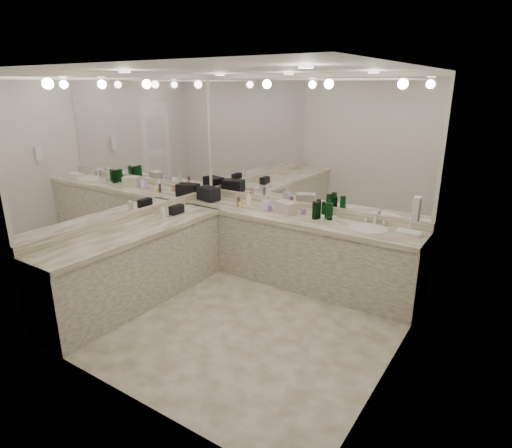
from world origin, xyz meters
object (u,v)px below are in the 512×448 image
Objects in this scene: black_toiletry_bag at (208,194)px; soap_bottle_c at (289,209)px; wall_phone at (416,209)px; hand_towel at (409,233)px; soap_bottle_a at (249,199)px; soap_bottle_b at (267,203)px; sink at (368,229)px; cream_cosmetic_case at (286,208)px.

soap_bottle_c is at bearing 0.38° from black_toiletry_bag.
hand_towel is (-0.17, 0.55, -0.43)m from wall_phone.
wall_phone is at bearing -13.43° from soap_bottle_a.
soap_bottle_b is (0.31, -0.03, -0.01)m from soap_bottle_a.
wall_phone is at bearing -39.57° from sink.
soap_bottle_a reaches higher than soap_bottle_b.
cream_cosmetic_case is at bearing 0.40° from soap_bottle_b.
cream_cosmetic_case is 0.60m from soap_bottle_a.
soap_bottle_a is (-1.69, 0.05, 0.11)m from sink.
sink is at bearing 0.33° from soap_bottle_c.
sink is 0.91m from wall_phone.
black_toiletry_bag is at bearing -178.22° from soap_bottle_b.
soap_bottle_a is at bearing 175.26° from soap_bottle_c.
sink is 1.70m from soap_bottle_a.
soap_bottle_b reaches higher than sink.
black_toiletry_bag is 1.54× the size of soap_bottle_a.
black_toiletry_bag is at bearing -156.76° from cream_cosmetic_case.
wall_phone is 1.18× the size of soap_bottle_a.
cream_cosmetic_case is at bearing -178.88° from hand_towel.
soap_bottle_a is 1.40× the size of soap_bottle_c.
cream_cosmetic_case is at bearing 1.46° from black_toiletry_bag.
soap_bottle_b reaches higher than black_toiletry_bag.
sink is 2.16× the size of soap_bottle_a.
cream_cosmetic_case is (-1.09, 0.02, 0.08)m from sink.
black_toiletry_bag is 1.21× the size of hand_towel.
soap_bottle_a reaches higher than black_toiletry_bag.
wall_phone is 3.01m from black_toiletry_bag.
sink is 2.35m from black_toiletry_bag.
black_toiletry_bag is 1.65× the size of soap_bottle_b.
soap_bottle_a is at bearing -161.18° from cream_cosmetic_case.
black_toiletry_bag is at bearing -178.73° from hand_towel.
wall_phone reaches higher than hand_towel.
soap_bottle_c reaches higher than sink.
soap_bottle_b is at bearing -6.19° from soap_bottle_a.
hand_towel is 1.77× the size of soap_bottle_c.
soap_bottle_c is (0.06, -0.02, -0.00)m from cream_cosmetic_case.
black_toiletry_bag reaches higher than cream_cosmetic_case.
soap_bottle_a is at bearing 179.97° from hand_towel.
soap_bottle_a is (-0.60, 0.03, 0.03)m from cream_cosmetic_case.
sink is 1.70× the size of cream_cosmetic_case.
soap_bottle_b reaches higher than soap_bottle_c.
wall_phone is 1.65× the size of soap_bottle_c.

